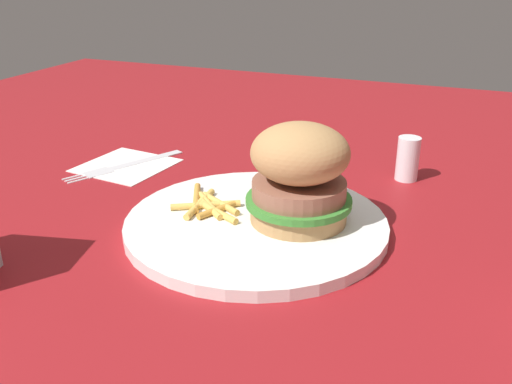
{
  "coord_description": "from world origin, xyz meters",
  "views": [
    {
      "loc": [
        -0.46,
        -0.21,
        0.26
      ],
      "look_at": [
        0.03,
        -0.01,
        0.04
      ],
      "focal_mm": 39.69,
      "sensor_mm": 36.0,
      "label": 1
    }
  ],
  "objects_px": {
    "salt_shaker": "(408,159)",
    "fries_pile": "(208,205)",
    "plate": "(256,224)",
    "fork": "(125,164)",
    "sandwich": "(300,174)",
    "napkin": "(126,165)"
  },
  "relations": [
    {
      "from": "sandwich",
      "to": "fries_pile",
      "type": "xyz_separation_m",
      "value": [
        -0.01,
        0.1,
        -0.05
      ]
    },
    {
      "from": "fries_pile",
      "to": "napkin",
      "type": "xyz_separation_m",
      "value": [
        0.1,
        0.18,
        -0.01
      ]
    },
    {
      "from": "salt_shaker",
      "to": "fries_pile",
      "type": "bearing_deg",
      "value": 137.32
    },
    {
      "from": "sandwich",
      "to": "salt_shaker",
      "type": "relative_size",
      "value": 1.95
    },
    {
      "from": "fork",
      "to": "salt_shaker",
      "type": "relative_size",
      "value": 2.95
    },
    {
      "from": "napkin",
      "to": "salt_shaker",
      "type": "bearing_deg",
      "value": -75.61
    },
    {
      "from": "napkin",
      "to": "salt_shaker",
      "type": "height_order",
      "value": "salt_shaker"
    },
    {
      "from": "fries_pile",
      "to": "salt_shaker",
      "type": "relative_size",
      "value": 1.54
    },
    {
      "from": "plate",
      "to": "fries_pile",
      "type": "xyz_separation_m",
      "value": [
        0.01,
        0.06,
        0.01
      ]
    },
    {
      "from": "sandwich",
      "to": "napkin",
      "type": "bearing_deg",
      "value": 70.67
    },
    {
      "from": "napkin",
      "to": "plate",
      "type": "bearing_deg",
      "value": -115.29
    },
    {
      "from": "salt_shaker",
      "to": "plate",
      "type": "bearing_deg",
      "value": 148.56
    },
    {
      "from": "plate",
      "to": "fork",
      "type": "height_order",
      "value": "plate"
    },
    {
      "from": "napkin",
      "to": "fork",
      "type": "height_order",
      "value": "fork"
    },
    {
      "from": "fries_pile",
      "to": "napkin",
      "type": "distance_m",
      "value": 0.2
    },
    {
      "from": "napkin",
      "to": "fork",
      "type": "relative_size",
      "value": 0.68
    },
    {
      "from": "plate",
      "to": "salt_shaker",
      "type": "bearing_deg",
      "value": -31.44
    },
    {
      "from": "fries_pile",
      "to": "fork",
      "type": "distance_m",
      "value": 0.2
    },
    {
      "from": "salt_shaker",
      "to": "sandwich",
      "type": "bearing_deg",
      "value": 156.31
    },
    {
      "from": "fork",
      "to": "salt_shaker",
      "type": "bearing_deg",
      "value": -75.42
    },
    {
      "from": "napkin",
      "to": "fries_pile",
      "type": "bearing_deg",
      "value": -120.7
    },
    {
      "from": "plate",
      "to": "fork",
      "type": "distance_m",
      "value": 0.26
    }
  ]
}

